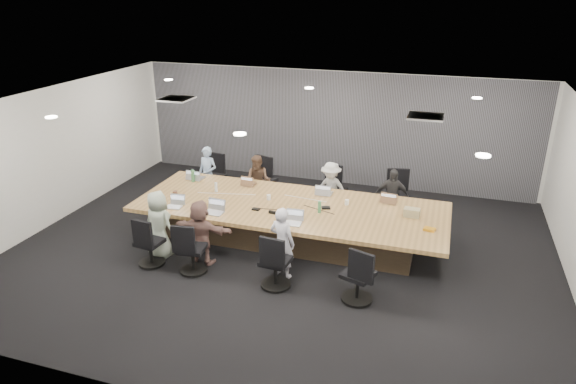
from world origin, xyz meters
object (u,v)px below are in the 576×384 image
(person_5, at_px, (201,232))
(bottle_green_left, at_px, (193,176))
(person_4, at_px, (159,224))
(laptop_6, at_px, (292,224))
(chair_3, at_px, (393,198))
(laptop_1, at_px, (249,184))
(chair_2, at_px, (334,193))
(chair_4, at_px, (150,246))
(chair_0, at_px, (215,180))
(laptop_5, at_px, (214,213))
(chair_7, at_px, (358,279))
(bottle_clear, at_px, (216,187))
(person_3, at_px, (391,197))
(conference_table, at_px, (290,221))
(laptop_3, at_px, (388,200))
(laptop_4, at_px, (174,207))
(chair_6, at_px, (276,265))
(person_0, at_px, (208,174))
(laptop_0, at_px, (197,178))
(canvas_bag, at_px, (412,213))
(bottle_green_right, at_px, (319,207))
(snack_packet, at_px, (430,229))
(mug_brown, at_px, (175,194))
(laptop_2, at_px, (325,193))
(chair_5, at_px, (192,253))
(person_6, at_px, (282,243))
(stapler, at_px, (273,212))
(chair_1, at_px, (264,184))

(person_5, bearing_deg, bottle_green_left, -57.44)
(person_4, relative_size, laptop_6, 3.93)
(chair_3, xyz_separation_m, laptop_1, (-2.96, -0.90, 0.31))
(chair_3, height_order, laptop_1, chair_3)
(chair_2, xyz_separation_m, chair_4, (-2.58, -3.40, -0.03))
(chair_0, relative_size, laptop_5, 2.13)
(chair_7, height_order, bottle_clear, bottle_clear)
(person_3, distance_m, person_5, 4.06)
(conference_table, xyz_separation_m, laptop_3, (1.80, 0.80, 0.35))
(laptop_6, bearing_deg, laptop_4, 177.24)
(chair_4, height_order, person_5, person_5)
(chair_2, bearing_deg, chair_6, 104.33)
(person_0, bearing_deg, person_3, 8.18)
(chair_2, bearing_deg, laptop_0, 34.92)
(canvas_bag, bearing_deg, bottle_green_right, -167.96)
(chair_0, bearing_deg, chair_7, 145.63)
(chair_0, relative_size, bottle_green_left, 2.87)
(laptop_0, height_order, snack_packet, snack_packet)
(mug_brown, bearing_deg, laptop_6, -10.97)
(chair_4, bearing_deg, bottle_green_right, 35.74)
(laptop_2, distance_m, laptop_6, 1.61)
(conference_table, distance_m, person_5, 1.84)
(chair_5, distance_m, laptop_2, 3.06)
(laptop_5, relative_size, bottle_green_right, 1.57)
(person_6, distance_m, stapler, 0.99)
(laptop_0, height_order, person_3, person_3)
(chair_2, distance_m, laptop_6, 2.53)
(chair_4, relative_size, chair_6, 0.92)
(laptop_3, height_order, mug_brown, mug_brown)
(laptop_3, distance_m, laptop_4, 4.19)
(chair_3, relative_size, laptop_6, 2.68)
(laptop_5, relative_size, bottle_clear, 1.79)
(chair_7, relative_size, laptop_1, 2.73)
(laptop_2, bearing_deg, chair_5, 54.51)
(laptop_2, distance_m, stapler, 1.45)
(conference_table, distance_m, laptop_3, 2.00)
(bottle_green_right, xyz_separation_m, bottle_clear, (-2.29, 0.37, -0.01))
(bottle_green_right, bearing_deg, chair_0, 148.47)
(conference_table, height_order, laptop_1, laptop_1)
(chair_3, relative_size, canvas_bag, 3.02)
(bottle_clear, bearing_deg, chair_1, 72.10)
(chair_2, bearing_deg, chair_4, 70.60)
(chair_1, height_order, laptop_3, chair_1)
(person_0, bearing_deg, snack_packet, -10.06)
(chair_4, height_order, chair_6, chair_6)
(conference_table, height_order, person_3, person_3)
(chair_0, relative_size, stapler, 4.94)
(laptop_4, xyz_separation_m, person_5, (0.84, -0.55, -0.14))
(chair_1, bearing_deg, mug_brown, 74.88)
(person_6, bearing_deg, bottle_clear, -24.27)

